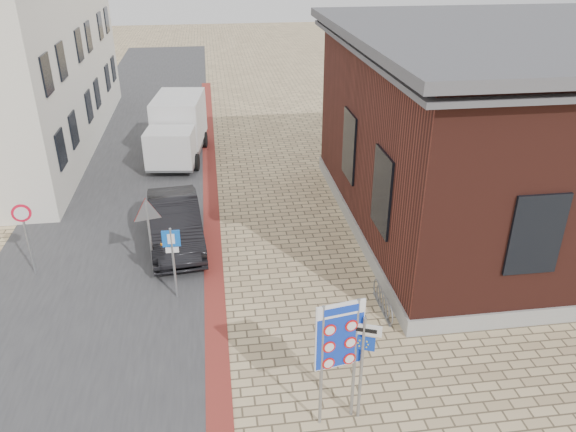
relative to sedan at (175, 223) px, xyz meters
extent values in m
plane|color=tan|center=(3.20, -6.86, -0.78)|extent=(120.00, 120.00, 0.00)
cube|color=#38383A|center=(-2.30, 8.14, -0.77)|extent=(7.00, 60.00, 0.02)
cube|color=maroon|center=(1.20, 3.14, -0.77)|extent=(0.60, 40.00, 0.02)
cube|color=gray|center=(12.20, 0.14, -0.53)|extent=(12.15, 12.15, 0.50)
cube|color=#471D16|center=(12.20, 0.14, 2.72)|extent=(12.00, 12.00, 6.00)
cube|color=#515156|center=(12.20, 0.14, 5.87)|extent=(13.00, 13.00, 0.30)
cube|color=#515156|center=(12.20, 0.14, 5.47)|extent=(12.70, 12.70, 0.15)
cube|color=black|center=(6.18, -2.86, 2.02)|extent=(0.12, 1.60, 2.40)
cube|color=black|center=(6.18, 1.14, 2.02)|extent=(0.12, 1.60, 2.40)
cube|color=black|center=(9.20, -5.88, 2.02)|extent=(1.40, 0.12, 2.20)
cube|color=black|center=(-4.28, 3.94, 1.42)|extent=(0.10, 1.10, 1.40)
cube|color=black|center=(-4.28, 6.34, 1.42)|extent=(0.10, 1.10, 1.40)
cube|color=black|center=(-4.28, 3.94, 4.22)|extent=(0.10, 1.10, 1.40)
cube|color=black|center=(-4.28, 6.34, 4.22)|extent=(0.10, 1.10, 1.40)
cube|color=silver|center=(-7.80, 11.14, 3.62)|extent=(7.00, 6.00, 8.80)
cube|color=black|center=(-4.28, 9.94, 1.42)|extent=(0.10, 1.10, 1.40)
cube|color=black|center=(-4.28, 12.34, 1.42)|extent=(0.10, 1.10, 1.40)
cube|color=black|center=(-4.28, 9.94, 4.22)|extent=(0.10, 1.10, 1.40)
cube|color=black|center=(-4.28, 12.34, 4.22)|extent=(0.10, 1.10, 1.40)
cube|color=silver|center=(-7.80, 17.14, 3.22)|extent=(7.00, 6.00, 8.00)
cube|color=black|center=(-4.28, 15.94, 1.42)|extent=(0.10, 1.10, 1.40)
cube|color=black|center=(-4.28, 18.34, 1.42)|extent=(0.10, 1.10, 1.40)
cube|color=black|center=(-4.28, 15.94, 4.22)|extent=(0.10, 1.10, 1.40)
cube|color=black|center=(-4.28, 18.34, 4.22)|extent=(0.10, 1.10, 1.40)
torus|color=slate|center=(5.85, -5.26, -0.50)|extent=(0.04, 0.60, 0.60)
torus|color=slate|center=(5.85, -4.96, -0.50)|extent=(0.04, 0.60, 0.60)
torus|color=slate|center=(5.85, -4.66, -0.50)|extent=(0.04, 0.60, 0.60)
torus|color=slate|center=(5.85, -4.36, -0.50)|extent=(0.04, 0.60, 0.60)
torus|color=slate|center=(5.85, -4.06, -0.50)|extent=(0.04, 0.60, 0.60)
cube|color=slate|center=(5.85, -4.66, -0.76)|extent=(0.08, 1.60, 0.04)
imported|color=black|center=(0.00, 0.00, 0.00)|extent=(2.14, 4.90, 1.57)
cube|color=slate|center=(-0.18, 8.26, -0.35)|extent=(2.65, 5.39, 0.24)
cube|color=silver|center=(-0.41, 6.45, 0.42)|extent=(2.20, 1.87, 1.53)
cube|color=black|center=(-0.50, 5.73, 0.70)|extent=(1.82, 0.31, 0.77)
cube|color=silver|center=(-0.07, 9.11, 0.90)|extent=(2.53, 3.69, 2.11)
cylinder|color=black|center=(-1.38, 6.86, -0.40)|extent=(0.33, 0.79, 0.77)
cylinder|color=black|center=(0.62, 6.61, -0.40)|extent=(0.33, 0.79, 0.77)
cylinder|color=black|center=(-0.99, 9.91, -0.40)|extent=(0.33, 0.79, 0.77)
cylinder|color=black|center=(1.01, 9.65, -0.40)|extent=(0.33, 0.79, 0.77)
cylinder|color=gray|center=(3.34, -8.42, 0.74)|extent=(0.07, 0.07, 3.05)
cylinder|color=gray|center=(4.06, -8.30, 0.74)|extent=(0.07, 0.07, 3.05)
cube|color=white|center=(3.70, -8.36, 1.48)|extent=(1.03, 0.22, 1.57)
cube|color=#0F33BB|center=(3.70, -8.36, 1.48)|extent=(0.99, 0.22, 1.52)
cube|color=white|center=(3.70, -8.36, 2.11)|extent=(0.99, 0.23, 0.29)
cylinder|color=gray|center=(4.20, -8.36, 0.54)|extent=(0.07, 0.07, 2.64)
cube|color=white|center=(4.20, -8.36, 1.57)|extent=(0.68, 0.30, 0.25)
cube|color=#0F38B7|center=(4.20, -8.36, 1.23)|extent=(0.46, 0.22, 0.32)
cylinder|color=gray|center=(0.12, -3.24, 0.35)|extent=(0.07, 0.07, 2.26)
cube|color=blue|center=(0.12, -3.24, 1.16)|extent=(0.50, 0.04, 0.50)
cube|color=white|center=(0.12, -3.24, 0.80)|extent=(0.36, 0.04, 0.16)
cylinder|color=gray|center=(-0.60, -2.04, 0.49)|extent=(0.07, 0.07, 2.54)
cylinder|color=gray|center=(-4.30, -1.32, 0.40)|extent=(0.07, 0.07, 2.37)
cylinder|color=red|center=(-4.30, -1.32, 1.31)|extent=(0.56, 0.12, 0.56)
cylinder|color=orange|center=(-0.30, -1.86, -0.26)|extent=(0.12, 0.12, 1.04)
camera|label=1|loc=(1.43, -17.08, 8.64)|focal=35.00mm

